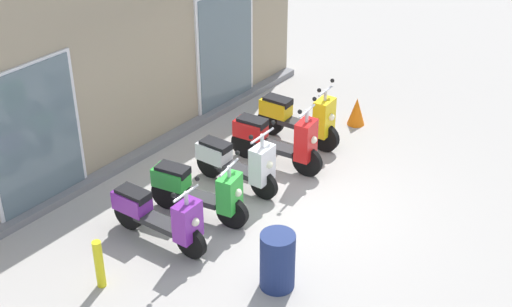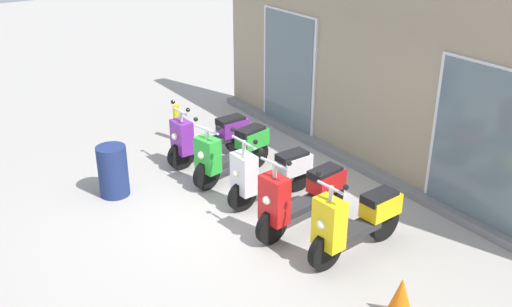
{
  "view_description": "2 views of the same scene",
  "coord_description": "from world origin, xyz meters",
  "px_view_note": "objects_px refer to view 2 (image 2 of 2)",
  "views": [
    {
      "loc": [
        -7.27,
        -5.2,
        6.15
      ],
      "look_at": [
        0.14,
        0.54,
        0.67
      ],
      "focal_mm": 50.3,
      "sensor_mm": 36.0,
      "label": 1
    },
    {
      "loc": [
        6.36,
        -3.71,
        4.3
      ],
      "look_at": [
        -0.06,
        0.65,
        0.79
      ],
      "focal_mm": 40.95,
      "sensor_mm": 36.0,
      "label": 2
    }
  ],
  "objects_px": {
    "curb_bollard": "(177,123)",
    "scooter_red": "(301,196)",
    "scooter_purple": "(209,136)",
    "scooter_yellow": "(355,221)",
    "scooter_green": "(232,151)",
    "scooter_white": "(270,173)",
    "trash_bin": "(113,171)",
    "traffic_cone": "(401,298)"
  },
  "relations": [
    {
      "from": "curb_bollard",
      "to": "traffic_cone",
      "type": "height_order",
      "value": "curb_bollard"
    },
    {
      "from": "scooter_green",
      "to": "curb_bollard",
      "type": "bearing_deg",
      "value": -179.67
    },
    {
      "from": "scooter_white",
      "to": "scooter_red",
      "type": "distance_m",
      "value": 0.9
    },
    {
      "from": "trash_bin",
      "to": "traffic_cone",
      "type": "bearing_deg",
      "value": 18.55
    },
    {
      "from": "scooter_purple",
      "to": "scooter_yellow",
      "type": "relative_size",
      "value": 1.02
    },
    {
      "from": "scooter_red",
      "to": "curb_bollard",
      "type": "relative_size",
      "value": 2.37
    },
    {
      "from": "scooter_purple",
      "to": "scooter_yellow",
      "type": "height_order",
      "value": "scooter_yellow"
    },
    {
      "from": "scooter_purple",
      "to": "scooter_yellow",
      "type": "distance_m",
      "value": 3.53
    },
    {
      "from": "scooter_white",
      "to": "scooter_red",
      "type": "bearing_deg",
      "value": -7.84
    },
    {
      "from": "curb_bollard",
      "to": "scooter_purple",
      "type": "bearing_deg",
      "value": 2.42
    },
    {
      "from": "scooter_yellow",
      "to": "traffic_cone",
      "type": "height_order",
      "value": "scooter_yellow"
    },
    {
      "from": "trash_bin",
      "to": "curb_bollard",
      "type": "xyz_separation_m",
      "value": [
        -1.39,
        1.79,
        -0.05
      ]
    },
    {
      "from": "scooter_yellow",
      "to": "curb_bollard",
      "type": "relative_size",
      "value": 2.28
    },
    {
      "from": "scooter_red",
      "to": "traffic_cone",
      "type": "bearing_deg",
      "value": -6.75
    },
    {
      "from": "scooter_green",
      "to": "scooter_yellow",
      "type": "distance_m",
      "value": 2.74
    },
    {
      "from": "traffic_cone",
      "to": "scooter_purple",
      "type": "bearing_deg",
      "value": 175.93
    },
    {
      "from": "scooter_yellow",
      "to": "curb_bollard",
      "type": "xyz_separation_m",
      "value": [
        -4.65,
        -0.14,
        -0.14
      ]
    },
    {
      "from": "scooter_purple",
      "to": "scooter_yellow",
      "type": "bearing_deg",
      "value": 1.55
    },
    {
      "from": "scooter_purple",
      "to": "traffic_cone",
      "type": "relative_size",
      "value": 3.15
    },
    {
      "from": "scooter_white",
      "to": "trash_bin",
      "type": "height_order",
      "value": "scooter_white"
    },
    {
      "from": "scooter_green",
      "to": "scooter_purple",
      "type": "bearing_deg",
      "value": 177.38
    },
    {
      "from": "scooter_red",
      "to": "scooter_yellow",
      "type": "height_order",
      "value": "scooter_red"
    },
    {
      "from": "curb_bollard",
      "to": "scooter_red",
      "type": "bearing_deg",
      "value": -0.65
    },
    {
      "from": "scooter_yellow",
      "to": "scooter_green",
      "type": "bearing_deg",
      "value": -177.24
    },
    {
      "from": "scooter_purple",
      "to": "traffic_cone",
      "type": "bearing_deg",
      "value": -4.07
    },
    {
      "from": "scooter_red",
      "to": "trash_bin",
      "type": "distance_m",
      "value": 2.96
    },
    {
      "from": "scooter_green",
      "to": "traffic_cone",
      "type": "height_order",
      "value": "scooter_green"
    },
    {
      "from": "scooter_green",
      "to": "scooter_white",
      "type": "height_order",
      "value": "scooter_white"
    },
    {
      "from": "scooter_purple",
      "to": "scooter_red",
      "type": "height_order",
      "value": "scooter_red"
    },
    {
      "from": "scooter_green",
      "to": "trash_bin",
      "type": "distance_m",
      "value": 1.88
    },
    {
      "from": "scooter_yellow",
      "to": "curb_bollard",
      "type": "height_order",
      "value": "scooter_yellow"
    },
    {
      "from": "scooter_green",
      "to": "scooter_white",
      "type": "relative_size",
      "value": 1.03
    },
    {
      "from": "scooter_red",
      "to": "curb_bollard",
      "type": "bearing_deg",
      "value": 179.35
    },
    {
      "from": "scooter_white",
      "to": "traffic_cone",
      "type": "xyz_separation_m",
      "value": [
        2.97,
        -0.37,
        -0.2
      ]
    },
    {
      "from": "scooter_white",
      "to": "scooter_yellow",
      "type": "xyz_separation_m",
      "value": [
        1.77,
        0.06,
        0.02
      ]
    },
    {
      "from": "scooter_red",
      "to": "scooter_green",
      "type": "bearing_deg",
      "value": 178.34
    },
    {
      "from": "scooter_red",
      "to": "scooter_purple",
      "type": "bearing_deg",
      "value": 178.05
    },
    {
      "from": "traffic_cone",
      "to": "scooter_yellow",
      "type": "bearing_deg",
      "value": 160.25
    },
    {
      "from": "scooter_yellow",
      "to": "traffic_cone",
      "type": "bearing_deg",
      "value": -19.75
    },
    {
      "from": "scooter_white",
      "to": "traffic_cone",
      "type": "relative_size",
      "value": 2.94
    },
    {
      "from": "scooter_green",
      "to": "curb_bollard",
      "type": "height_order",
      "value": "scooter_green"
    },
    {
      "from": "scooter_red",
      "to": "scooter_white",
      "type": "bearing_deg",
      "value": 172.16
    }
  ]
}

